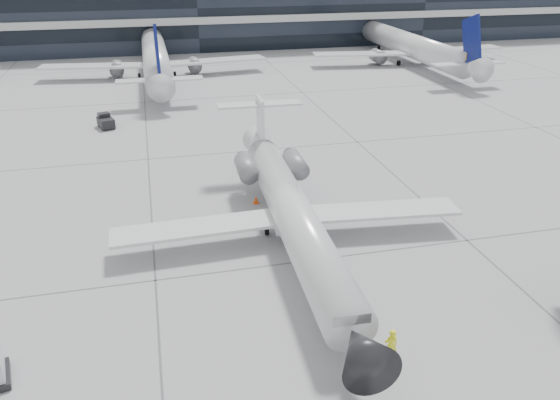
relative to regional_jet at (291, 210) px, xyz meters
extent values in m
plane|color=gray|center=(1.21, -2.73, -2.23)|extent=(220.00, 220.00, 0.00)
cube|color=black|center=(1.21, 79.27, 2.77)|extent=(170.00, 22.00, 10.00)
cylinder|color=silver|center=(-0.03, -0.82, -0.07)|extent=(3.30, 22.67, 2.54)
cone|color=black|center=(-0.45, -13.43, -0.07)|extent=(2.63, 2.72, 2.54)
cone|color=silver|center=(0.40, 11.97, 0.21)|extent=(2.51, 3.09, 2.41)
cube|color=silver|center=(-6.11, 0.33, -0.73)|extent=(10.44, 2.82, 0.21)
cube|color=silver|center=(6.12, -0.09, -0.73)|extent=(10.55, 3.50, 0.21)
cylinder|color=slate|center=(-1.65, 6.96, 0.31)|extent=(1.52, 3.25, 1.41)
cylinder|color=slate|center=(2.11, 6.83, 0.31)|extent=(1.52, 3.25, 1.41)
cube|color=silver|center=(0.38, 11.41, 2.19)|extent=(0.35, 2.46, 4.24)
cube|color=silver|center=(0.40, 11.79, 3.70)|extent=(6.82, 1.73, 0.15)
cylinder|color=black|center=(-0.33, -9.76, -1.97)|extent=(0.19, 0.53, 0.53)
cylinder|color=black|center=(-1.38, 1.11, -1.93)|extent=(0.25, 0.61, 0.60)
cylinder|color=black|center=(1.45, 1.01, -1.93)|extent=(0.25, 0.61, 0.60)
imported|color=#FCFF1A|center=(1.57, -12.13, -1.33)|extent=(0.67, 0.45, 1.81)
cone|color=#E1480B|center=(-1.14, 6.01, -1.93)|extent=(0.40, 0.40, 0.62)
cube|color=#E1480B|center=(-1.14, 6.01, -2.22)|extent=(0.44, 0.44, 0.03)
cube|color=black|center=(-12.85, 27.77, -1.66)|extent=(2.00, 2.61, 0.94)
cube|color=black|center=(-13.00, 28.27, -1.03)|extent=(1.39, 1.25, 0.52)
cylinder|color=black|center=(-13.65, 28.40, -2.00)|extent=(0.32, 0.50, 0.46)
cylinder|color=black|center=(-12.55, 28.74, -2.00)|extent=(0.32, 0.50, 0.46)
cylinder|color=black|center=(-13.14, 26.80, -2.00)|extent=(0.32, 0.50, 0.46)
cylinder|color=black|center=(-12.04, 27.14, -2.00)|extent=(0.32, 0.50, 0.46)
camera|label=1|loc=(-7.99, -30.12, 15.40)|focal=35.00mm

